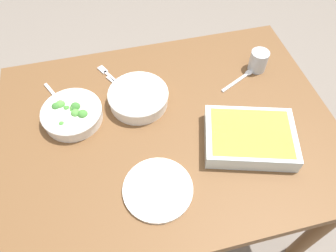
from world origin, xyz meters
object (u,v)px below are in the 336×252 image
(broccoli_bowl, at_px, (72,114))
(spoon_by_broccoli, at_px, (59,101))
(stew_bowl, at_px, (138,97))
(spoon_spare, at_px, (242,78))
(baking_dish, at_px, (250,137))
(drink_cup, at_px, (258,61))
(fork_on_table, at_px, (110,76))
(spoon_by_stew, at_px, (126,91))
(side_plate, at_px, (158,189))

(broccoli_bowl, bearing_deg, spoon_by_broccoli, -63.76)
(stew_bowl, xyz_separation_m, spoon_spare, (-0.43, -0.03, -0.03))
(baking_dish, bearing_deg, broccoli_bowl, -23.22)
(drink_cup, xyz_separation_m, fork_on_table, (0.59, -0.10, -0.04))
(broccoli_bowl, relative_size, spoon_by_stew, 1.36)
(spoon_by_stew, xyz_separation_m, spoon_by_broccoli, (0.25, -0.01, 0.00))
(drink_cup, height_order, fork_on_table, drink_cup)
(broccoli_bowl, bearing_deg, drink_cup, -173.51)
(drink_cup, relative_size, fork_on_table, 0.52)
(baking_dish, xyz_separation_m, spoon_spare, (-0.09, -0.29, -0.03))
(spoon_by_broccoli, bearing_deg, drink_cup, 179.08)
(broccoli_bowl, height_order, baking_dish, broccoli_bowl)
(spoon_by_stew, bearing_deg, baking_dish, 138.28)
(baking_dish, height_order, spoon_by_stew, baking_dish)
(broccoli_bowl, relative_size, drink_cup, 2.55)
(side_plate, xyz_separation_m, spoon_by_broccoli, (0.28, -0.44, -0.00))
(stew_bowl, bearing_deg, spoon_by_broccoli, -15.05)
(spoon_spare, bearing_deg, spoon_by_broccoli, -4.12)
(side_plate, xyz_separation_m, spoon_by_stew, (0.03, -0.43, -0.00))
(spoon_by_stew, bearing_deg, side_plate, 94.13)
(baking_dish, height_order, side_plate, baking_dish)
(stew_bowl, height_order, side_plate, stew_bowl)
(stew_bowl, distance_m, drink_cup, 0.51)
(broccoli_bowl, distance_m, drink_cup, 0.75)
(baking_dish, relative_size, spoon_by_stew, 2.21)
(stew_bowl, relative_size, side_plate, 1.02)
(side_plate, relative_size, fork_on_table, 1.34)
(side_plate, bearing_deg, spoon_by_stew, -85.87)
(spoon_by_broccoli, xyz_separation_m, fork_on_table, (-0.21, -0.08, -0.00))
(broccoli_bowl, xyz_separation_m, spoon_by_stew, (-0.20, -0.08, -0.03))
(side_plate, distance_m, spoon_spare, 0.59)
(spoon_by_broccoli, relative_size, spoon_spare, 1.00)
(baking_dish, relative_size, drink_cup, 4.13)
(spoon_spare, bearing_deg, baking_dish, 72.22)
(spoon_spare, bearing_deg, fork_on_table, -14.63)
(baking_dish, xyz_separation_m, spoon_by_broccoli, (0.62, -0.35, -0.03))
(baking_dish, bearing_deg, spoon_by_stew, -41.72)
(broccoli_bowl, distance_m, fork_on_table, 0.24)
(drink_cup, height_order, spoon_by_stew, drink_cup)
(drink_cup, xyz_separation_m, spoon_by_stew, (0.54, 0.00, -0.03))
(side_plate, distance_m, fork_on_table, 0.53)
(spoon_by_stew, relative_size, spoon_spare, 0.96)
(drink_cup, bearing_deg, broccoli_bowl, 6.49)
(broccoli_bowl, distance_m, baking_dish, 0.63)
(spoon_by_broccoli, height_order, fork_on_table, spoon_by_broccoli)
(baking_dish, distance_m, drink_cup, 0.37)
(broccoli_bowl, bearing_deg, stew_bowl, -175.48)
(broccoli_bowl, bearing_deg, baking_dish, 156.78)
(spoon_by_stew, bearing_deg, stew_bowl, 121.67)
(baking_dish, distance_m, spoon_by_broccoli, 0.71)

